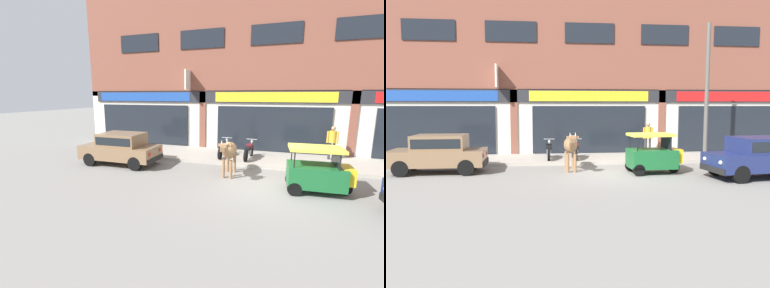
% 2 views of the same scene
% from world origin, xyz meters
% --- Properties ---
extents(ground_plane, '(90.00, 90.00, 0.00)m').
position_xyz_m(ground_plane, '(0.00, 0.00, 0.00)').
color(ground_plane, gray).
extents(sidewalk, '(19.00, 3.19, 0.13)m').
position_xyz_m(sidewalk, '(0.00, 3.80, 0.06)').
color(sidewalk, '#A8A093').
rests_on(sidewalk, ground).
extents(shop_building, '(23.00, 1.40, 10.33)m').
position_xyz_m(shop_building, '(-0.00, 5.65, 4.97)').
color(shop_building, brown).
rests_on(shop_building, ground).
extents(cow, '(0.53, 2.15, 1.61)m').
position_xyz_m(cow, '(-1.39, 0.77, 1.01)').
color(cow, '#936B47').
rests_on(cow, ground).
extents(car_1, '(3.62, 1.63, 1.46)m').
position_xyz_m(car_1, '(-6.41, 0.90, 0.81)').
color(car_1, black).
rests_on(car_1, ground).
extents(auto_rickshaw, '(2.01, 1.23, 1.52)m').
position_xyz_m(auto_rickshaw, '(1.68, -0.06, 0.66)').
color(auto_rickshaw, black).
rests_on(auto_rickshaw, ground).
extents(motorcycle_0, '(0.52, 1.81, 0.88)m').
position_xyz_m(motorcycle_0, '(-2.15, 3.39, 0.52)').
color(motorcycle_0, black).
rests_on(motorcycle_0, sidewalk).
extents(motorcycle_1, '(0.52, 1.81, 0.88)m').
position_xyz_m(motorcycle_1, '(-0.91, 3.33, 0.52)').
color(motorcycle_1, black).
rests_on(motorcycle_1, sidewalk).
extents(pedestrian, '(0.49, 0.32, 1.60)m').
position_xyz_m(pedestrian, '(2.83, 4.41, 1.11)').
color(pedestrian, '#2D2D33').
rests_on(pedestrian, sidewalk).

